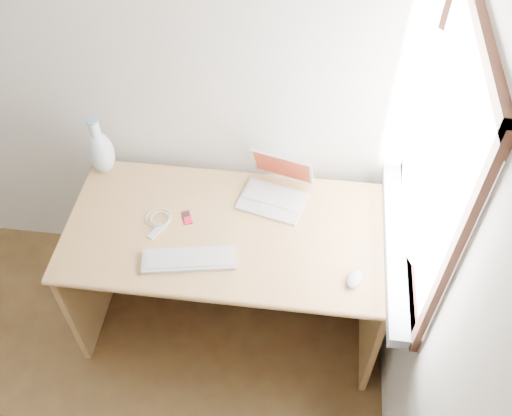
# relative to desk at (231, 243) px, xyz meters

# --- Properties ---
(back_wall) EXTENTS (3.50, 0.04, 2.60)m
(back_wall) POSITION_rel_desk_xyz_m (-0.95, 0.35, 0.76)
(back_wall) COLOR white
(back_wall) RESTS_ON floor
(window) EXTENTS (0.11, 0.99, 1.10)m
(window) POSITION_rel_desk_xyz_m (0.76, -0.10, 0.74)
(window) COLOR white
(window) RESTS_ON right_wall
(desk) EXTENTS (1.43, 0.72, 0.76)m
(desk) POSITION_rel_desk_xyz_m (0.00, 0.00, 0.00)
(desk) COLOR tan
(desk) RESTS_ON floor
(laptop) EXTENTS (0.33, 0.31, 0.20)m
(laptop) POSITION_rel_desk_xyz_m (0.18, 0.13, 0.26)
(laptop) COLOR silver
(laptop) RESTS_ON desk
(external_keyboard) EXTENTS (0.41, 0.19, 0.02)m
(external_keyboard) POSITION_rel_desk_xyz_m (-0.13, -0.28, 0.23)
(external_keyboard) COLOR silver
(external_keyboard) RESTS_ON desk
(mouse) EXTENTS (0.09, 0.11, 0.03)m
(mouse) POSITION_rel_desk_xyz_m (0.56, -0.30, 0.24)
(mouse) COLOR silver
(mouse) RESTS_ON desk
(ipod) EXTENTS (0.06, 0.09, 0.01)m
(ipod) POSITION_rel_desk_xyz_m (-0.19, -0.05, 0.22)
(ipod) COLOR red
(ipod) RESTS_ON desk
(cable_coil) EXTENTS (0.14, 0.14, 0.01)m
(cable_coil) POSITION_rel_desk_xyz_m (-0.31, -0.06, 0.22)
(cable_coil) COLOR silver
(cable_coil) RESTS_ON desk
(remote) EXTENTS (0.07, 0.10, 0.01)m
(remote) POSITION_rel_desk_xyz_m (-0.31, -0.14, 0.22)
(remote) COLOR silver
(remote) RESTS_ON desk
(vase) EXTENTS (0.12, 0.12, 0.32)m
(vase) POSITION_rel_desk_xyz_m (-0.64, 0.21, 0.35)
(vase) COLOR white
(vase) RESTS_ON desk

